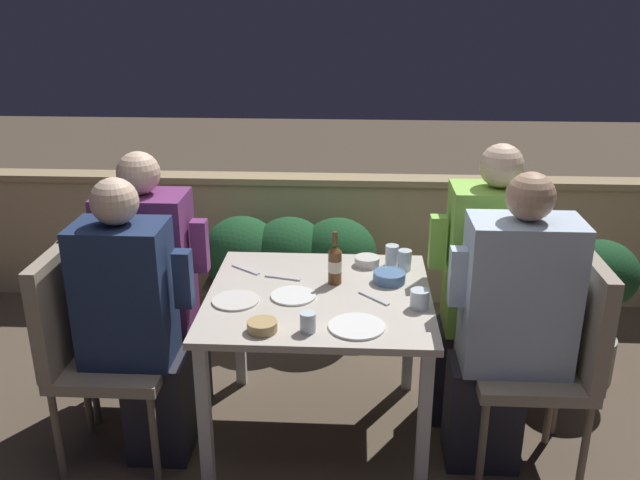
# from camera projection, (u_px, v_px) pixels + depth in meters

# --- Properties ---
(ground_plane) EXTENTS (16.00, 16.00, 0.00)m
(ground_plane) POSITION_uv_depth(u_px,v_px,m) (319.00, 433.00, 3.17)
(ground_plane) COLOR brown
(parapet_wall) EXTENTS (9.00, 0.18, 0.83)m
(parapet_wall) POSITION_uv_depth(u_px,v_px,m) (332.00, 237.00, 4.44)
(parapet_wall) COLOR tan
(parapet_wall) RESTS_ON ground_plane
(dining_table) EXTENTS (0.96, 0.93, 0.72)m
(dining_table) POSITION_uv_depth(u_px,v_px,m) (319.00, 312.00, 2.95)
(dining_table) COLOR #BCB2A3
(dining_table) RESTS_ON ground_plane
(planter_hedge) EXTENTS (1.04, 0.47, 0.70)m
(planter_hedge) POSITION_uv_depth(u_px,v_px,m) (290.00, 268.00, 4.04)
(planter_hedge) COLOR brown
(planter_hedge) RESTS_ON ground_plane
(chair_left_near) EXTENTS (0.47, 0.47, 0.96)m
(chair_left_near) POSITION_uv_depth(u_px,v_px,m) (88.00, 337.00, 2.86)
(chair_left_near) COLOR gray
(chair_left_near) RESTS_ON ground_plane
(person_navy_jumper) EXTENTS (0.47, 0.26, 1.27)m
(person_navy_jumper) POSITION_uv_depth(u_px,v_px,m) (136.00, 323.00, 2.83)
(person_navy_jumper) COLOR #282833
(person_navy_jumper) RESTS_ON ground_plane
(chair_left_far) EXTENTS (0.47, 0.47, 0.96)m
(chair_left_far) POSITION_uv_depth(u_px,v_px,m) (114.00, 303.00, 3.17)
(chair_left_far) COLOR gray
(chair_left_far) RESTS_ON ground_plane
(person_purple_stripe) EXTENTS (0.48, 0.26, 1.30)m
(person_purple_stripe) POSITION_uv_depth(u_px,v_px,m) (157.00, 288.00, 3.13)
(person_purple_stripe) COLOR #282833
(person_purple_stripe) RESTS_ON ground_plane
(chair_right_near) EXTENTS (0.47, 0.47, 0.96)m
(chair_right_near) POSITION_uv_depth(u_px,v_px,m) (557.00, 346.00, 2.79)
(chair_right_near) COLOR gray
(chair_right_near) RESTS_ON ground_plane
(person_blue_shirt) EXTENTS (0.50, 0.26, 1.31)m
(person_blue_shirt) POSITION_uv_depth(u_px,v_px,m) (508.00, 326.00, 2.77)
(person_blue_shirt) COLOR #282833
(person_blue_shirt) RESTS_ON ground_plane
(chair_right_far) EXTENTS (0.47, 0.47, 0.96)m
(chair_right_far) POSITION_uv_depth(u_px,v_px,m) (527.00, 309.00, 3.10)
(chair_right_far) COLOR gray
(chair_right_far) RESTS_ON ground_plane
(person_green_blouse) EXTENTS (0.49, 0.26, 1.35)m
(person_green_blouse) POSITION_uv_depth(u_px,v_px,m) (483.00, 288.00, 3.08)
(person_green_blouse) COLOR #282833
(person_green_blouse) RESTS_ON ground_plane
(beer_bottle) EXTENTS (0.06, 0.06, 0.24)m
(beer_bottle) POSITION_uv_depth(u_px,v_px,m) (335.00, 264.00, 2.99)
(beer_bottle) COLOR brown
(beer_bottle) RESTS_ON dining_table
(plate_0) EXTENTS (0.22, 0.22, 0.01)m
(plate_0) POSITION_uv_depth(u_px,v_px,m) (357.00, 326.00, 2.62)
(plate_0) COLOR white
(plate_0) RESTS_ON dining_table
(plate_1) EXTENTS (0.20, 0.20, 0.01)m
(plate_1) POSITION_uv_depth(u_px,v_px,m) (236.00, 300.00, 2.84)
(plate_1) COLOR silver
(plate_1) RESTS_ON dining_table
(plate_2) EXTENTS (0.19, 0.19, 0.01)m
(plate_2) POSITION_uv_depth(u_px,v_px,m) (293.00, 296.00, 2.88)
(plate_2) COLOR white
(plate_2) RESTS_ON dining_table
(bowl_0) EXTENTS (0.12, 0.12, 0.04)m
(bowl_0) POSITION_uv_depth(u_px,v_px,m) (367.00, 261.00, 3.20)
(bowl_0) COLOR beige
(bowl_0) RESTS_ON dining_table
(bowl_1) EXTENTS (0.15, 0.15, 0.05)m
(bowl_1) POSITION_uv_depth(u_px,v_px,m) (389.00, 276.00, 3.02)
(bowl_1) COLOR #4C709E
(bowl_1) RESTS_ON dining_table
(bowl_2) EXTENTS (0.12, 0.12, 0.04)m
(bowl_2) POSITION_uv_depth(u_px,v_px,m) (262.00, 325.00, 2.59)
(bowl_2) COLOR tan
(bowl_2) RESTS_ON dining_table
(glass_cup_0) EXTENTS (0.06, 0.06, 0.10)m
(glass_cup_0) POSITION_uv_depth(u_px,v_px,m) (392.00, 255.00, 3.20)
(glass_cup_0) COLOR silver
(glass_cup_0) RESTS_ON dining_table
(glass_cup_1) EXTENTS (0.06, 0.06, 0.10)m
(glass_cup_1) POSITION_uv_depth(u_px,v_px,m) (405.00, 260.00, 3.15)
(glass_cup_1) COLOR silver
(glass_cup_1) RESTS_ON dining_table
(glass_cup_2) EXTENTS (0.08, 0.08, 0.08)m
(glass_cup_2) POSITION_uv_depth(u_px,v_px,m) (420.00, 299.00, 2.77)
(glass_cup_2) COLOR silver
(glass_cup_2) RESTS_ON dining_table
(glass_cup_3) EXTENTS (0.06, 0.06, 0.08)m
(glass_cup_3) POSITION_uv_depth(u_px,v_px,m) (308.00, 322.00, 2.58)
(glass_cup_3) COLOR silver
(glass_cup_3) RESTS_ON dining_table
(fork_0) EXTENTS (0.13, 0.14, 0.01)m
(fork_0) POSITION_uv_depth(u_px,v_px,m) (374.00, 298.00, 2.87)
(fork_0) COLOR silver
(fork_0) RESTS_ON dining_table
(fork_1) EXTENTS (0.17, 0.06, 0.01)m
(fork_1) POSITION_uv_depth(u_px,v_px,m) (283.00, 278.00, 3.07)
(fork_1) COLOR silver
(fork_1) RESTS_ON dining_table
(fork_2) EXTENTS (0.15, 0.12, 0.01)m
(fork_2) POSITION_uv_depth(u_px,v_px,m) (246.00, 269.00, 3.16)
(fork_2) COLOR silver
(fork_2) RESTS_ON dining_table
(potted_plant) EXTENTS (0.38, 0.38, 0.77)m
(potted_plant) POSITION_uv_depth(u_px,v_px,m) (597.00, 296.00, 3.47)
(potted_plant) COLOR #B2A899
(potted_plant) RESTS_ON ground_plane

